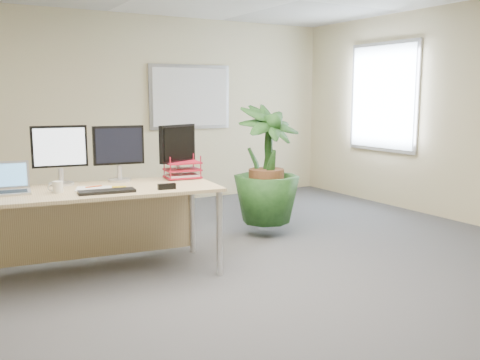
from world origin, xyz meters
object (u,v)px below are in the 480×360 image
monitor_left (60,151)px  laptop (8,185)px  floor_plant (266,170)px  monitor_right (119,150)px  desk (97,205)px

monitor_left → laptop: 0.55m
laptop → floor_plant: bearing=5.9°
floor_plant → monitor_left: floor_plant is taller
monitor_left → monitor_right: bearing=-6.6°
monitor_left → desk: bearing=-43.6°
desk → monitor_left: monitor_left is taller
desk → laptop: (-0.71, 0.07, 0.23)m
desk → monitor_left: size_ratio=4.02×
desk → monitor_left: (-0.24, 0.23, 0.47)m
monitor_left → monitor_right: (0.52, -0.06, -0.01)m
floor_plant → monitor_left: (-2.26, -0.11, 0.34)m
floor_plant → laptop: size_ratio=3.95×
desk → laptop: size_ratio=5.61×
desk → monitor_right: (0.27, 0.17, 0.46)m
monitor_left → laptop: size_ratio=1.39×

